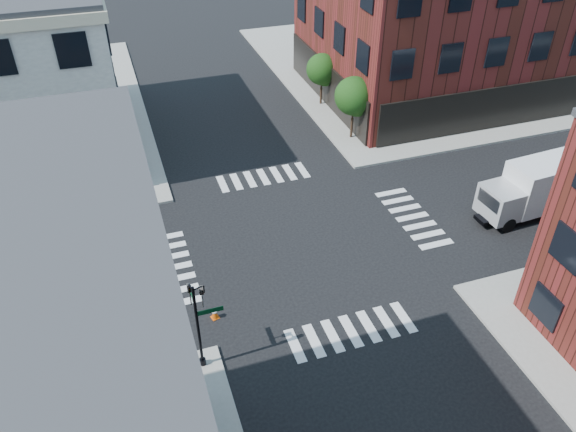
# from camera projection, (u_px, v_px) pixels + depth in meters

# --- Properties ---
(ground) EXTENTS (120.00, 120.00, 0.00)m
(ground) POSITION_uv_depth(u_px,v_px,m) (300.00, 241.00, 30.99)
(ground) COLOR black
(ground) RESTS_ON ground
(sidewalk_ne) EXTENTS (30.00, 30.00, 0.15)m
(sidewalk_ne) POSITION_uv_depth(u_px,v_px,m) (436.00, 63.00, 52.47)
(sidewalk_ne) COLOR gray
(sidewalk_ne) RESTS_ON ground
(building_ne) EXTENTS (25.00, 16.00, 12.00)m
(building_ne) POSITION_uv_depth(u_px,v_px,m) (474.00, 14.00, 45.02)
(building_ne) COLOR #411710
(building_ne) RESTS_ON ground
(tree_near) EXTENTS (2.69, 2.69, 4.49)m
(tree_near) POSITION_uv_depth(u_px,v_px,m) (355.00, 98.00, 38.73)
(tree_near) COLOR black
(tree_near) RESTS_ON ground
(tree_far) EXTENTS (2.43, 2.43, 4.07)m
(tree_far) POSITION_uv_depth(u_px,v_px,m) (323.00, 71.00, 43.50)
(tree_far) COLOR black
(tree_far) RESTS_ON ground
(signal_pole) EXTENTS (1.29, 1.24, 4.60)m
(signal_pole) POSITION_uv_depth(u_px,v_px,m) (198.00, 317.00, 22.45)
(signal_pole) COLOR black
(signal_pole) RESTS_ON ground
(box_truck) EXTENTS (7.39, 2.69, 3.29)m
(box_truck) POSITION_uv_depth(u_px,v_px,m) (541.00, 187.00, 32.27)
(box_truck) COLOR silver
(box_truck) RESTS_ON ground
(traffic_cone) EXTENTS (0.42, 0.42, 0.64)m
(traffic_cone) POSITION_uv_depth(u_px,v_px,m) (215.00, 313.00, 26.12)
(traffic_cone) COLOR #D95109
(traffic_cone) RESTS_ON ground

